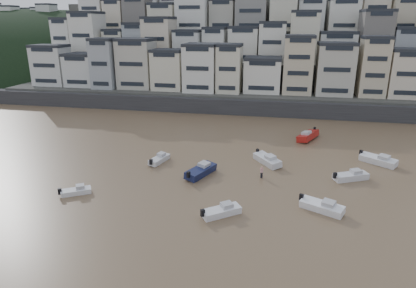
% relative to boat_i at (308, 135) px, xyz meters
% --- Properties ---
extents(sea_strip, '(340.00, 340.00, 0.00)m').
position_rel_boat_i_xyz_m(sea_strip, '(-131.51, 96.99, -0.90)').
color(sea_strip, slate).
rests_on(sea_strip, ground).
extents(harbor_wall, '(140.00, 3.00, 3.50)m').
position_rel_boat_i_xyz_m(harbor_wall, '(-11.51, 16.99, 0.84)').
color(harbor_wall, '#38383A').
rests_on(harbor_wall, ground).
extents(hillside, '(141.04, 66.00, 50.00)m').
position_rel_boat_i_xyz_m(hillside, '(-6.77, 56.83, 12.10)').
color(hillside, '#4C4C47').
rests_on(hillside, ground).
extents(headland, '(216.00, 135.00, 53.33)m').
position_rel_boat_i_xyz_m(headland, '(-116.51, 86.99, -0.89)').
color(headland, black).
rests_on(headland, ground).
extents(boat_i, '(4.77, 6.94, 1.81)m').
position_rel_boat_i_xyz_m(boat_i, '(0.00, 0.00, 0.00)').
color(boat_i, '#A71914').
rests_on(boat_i, ground).
extents(boat_a, '(4.88, 4.31, 1.35)m').
position_rel_boat_i_xyz_m(boat_a, '(-10.97, -30.79, -0.23)').
color(boat_a, white).
rests_on(boat_a, ground).
extents(boat_f, '(2.63, 4.96, 1.29)m').
position_rel_boat_i_xyz_m(boat_f, '(-23.07, -16.44, -0.26)').
color(boat_f, silver).
rests_on(boat_f, ground).
extents(boat_g, '(5.86, 5.05, 1.60)m').
position_rel_boat_i_xyz_m(boat_g, '(9.84, -10.50, -0.10)').
color(boat_g, silver).
rests_on(boat_g, ground).
extents(boat_d, '(5.52, 3.90, 1.45)m').
position_rel_boat_i_xyz_m(boat_d, '(4.81, -17.57, -0.18)').
color(boat_d, silver).
rests_on(boat_d, ground).
extents(boat_b, '(5.58, 3.98, 1.46)m').
position_rel_boat_i_xyz_m(boat_b, '(0.12, -27.57, -0.17)').
color(boat_b, white).
rests_on(boat_b, ground).
extents(boat_j, '(4.06, 3.18, 1.08)m').
position_rel_boat_i_xyz_m(boat_j, '(-29.75, -29.15, -0.36)').
color(boat_j, white).
rests_on(boat_j, ground).
extents(boat_e, '(5.08, 6.00, 1.63)m').
position_rel_boat_i_xyz_m(boat_e, '(-6.74, -13.75, -0.09)').
color(boat_e, silver).
rests_on(boat_e, ground).
extents(boat_c, '(4.19, 6.48, 1.68)m').
position_rel_boat_i_xyz_m(boat_c, '(-15.71, -20.08, -0.06)').
color(boat_c, '#151C42').
rests_on(boat_c, ground).
extents(person_pink, '(0.44, 0.44, 1.74)m').
position_rel_boat_i_xyz_m(person_pink, '(-7.23, -19.34, -0.04)').
color(person_pink, '#CD9191').
rests_on(person_pink, ground).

